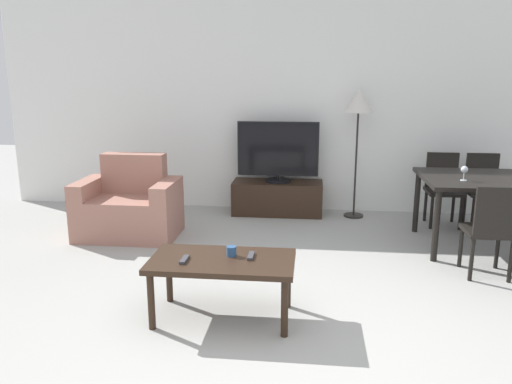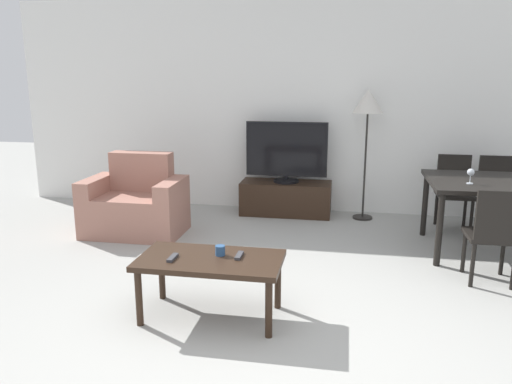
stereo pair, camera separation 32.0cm
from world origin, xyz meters
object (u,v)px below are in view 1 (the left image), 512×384
Objects in this scene: tv_stand at (277,198)px; floor_lamp at (359,106)px; cup_white_near at (231,251)px; coffee_table at (222,266)px; dining_chair_near at (491,227)px; remote_secondary at (184,260)px; dining_table at (489,185)px; remote_primary at (251,256)px; tv at (278,152)px; dining_chair_far_left at (443,185)px; armchair at (129,208)px; wine_glass_left at (464,170)px; dining_chair_far at (483,186)px.

tv_stand is 0.72× the size of floor_lamp.
cup_white_near is (-0.14, -2.79, 0.28)m from tv_stand.
coffee_table is 2.39m from dining_chair_near.
remote_secondary is at bearing -116.22° from floor_lamp.
dining_chair_near is 5.62× the size of remote_secondary.
dining_chair_near is (-0.23, -0.83, -0.19)m from dining_table.
dining_table is at bearing 36.69° from cup_white_near.
dining_chair_near is 5.62× the size of remote_primary.
tv reaches higher than cup_white_near.
dining_table is 0.88m from dining_chair_far_left.
remote_primary is (1.56, -1.73, 0.15)m from armchair.
dining_chair_near reaches higher than remote_secondary.
remote_secondary is (-2.44, -1.06, -0.00)m from dining_chair_near.
remote_secondary is 2.05× the size of cup_white_near.
dining_table is (3.76, 0.03, 0.34)m from armchair.
coffee_table is 0.66× the size of floor_lamp.
dining_chair_far_left reaches higher than remote_primary.
dining_chair_far_left is (1.97, -0.21, 0.26)m from tv_stand.
remote_primary is (-2.20, -1.76, -0.19)m from dining_table.
dining_chair_far_left is 1.08m from wine_glass_left.
coffee_table is 0.28m from remote_secondary.
dining_chair_near is 1.65m from dining_chair_far_left.
dining_chair_far_left is 1.37m from floor_lamp.
tv_stand is at bearing 178.27° from floor_lamp.
remote_primary is at bearing -140.38° from wine_glass_left.
dining_table is at bearing -39.28° from floor_lamp.
dining_chair_near reaches higher than tv_stand.
dining_chair_near reaches higher than coffee_table.
remote_primary is at bearing -154.80° from dining_chair_near.
armchair is 7.11× the size of remote_secondary.
tv is 13.87× the size of cup_white_near.
wine_glass_left is at bearing -94.29° from dining_chair_far_left.
floor_lamp is at bearing 169.58° from dining_chair_far_left.
dining_chair_far is 3.64m from cup_white_near.
armchair is at bearing 120.61° from remote_secondary.
tv is 2.26m from wine_glass_left.
tv_stand is at bearing 154.69° from dining_table.
floor_lamp is 10.56× the size of remote_secondary.
cup_white_near is (-2.12, -0.92, 0.03)m from dining_chair_near.
remote_primary is (0.20, 0.06, 0.06)m from coffee_table.
coffee_table is at bearing -134.94° from dining_chair_far.
dining_chair_far_left is at bearing 13.57° from armchair.
cup_white_near is at bearing -142.55° from wine_glass_left.
remote_secondary is (-0.46, -2.92, -0.33)m from tv.
cup_white_near reaches higher than coffee_table.
tv is 2.01m from dining_chair_far_left.
dining_chair_far reaches higher than tv_stand.
armchair is 2.33m from remote_primary.
dining_table reaches higher than tv_stand.
dining_chair_near is 0.74m from wine_glass_left.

